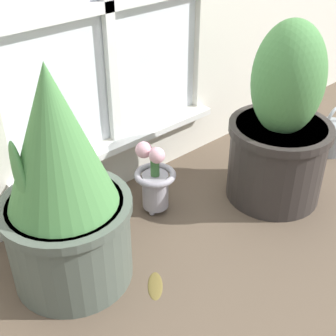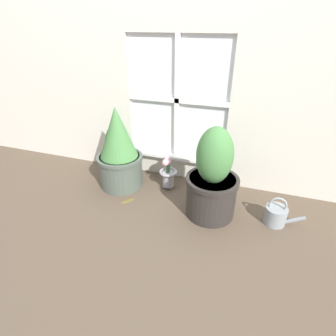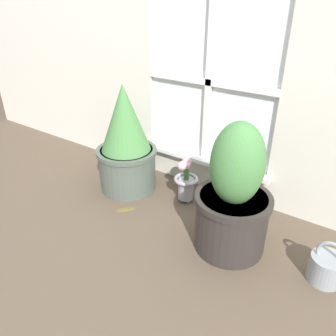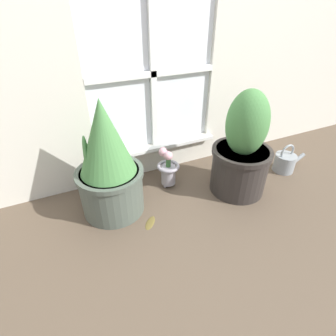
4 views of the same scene
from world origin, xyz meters
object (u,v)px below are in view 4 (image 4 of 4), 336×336
flower_vase (168,169)px  watering_can (285,162)px  potted_plant_right (242,152)px  potted_plant_left (108,165)px

flower_vase → watering_can: flower_vase is taller
potted_plant_right → watering_can: bearing=4.4°
potted_plant_right → watering_can: size_ratio=2.51×
potted_plant_right → watering_can: potted_plant_right is taller
watering_can → flower_vase: bearing=167.5°
flower_vase → potted_plant_left: bearing=-168.8°
potted_plant_right → flower_vase: bearing=150.8°
watering_can → potted_plant_right: bearing=-175.6°
potted_plant_left → flower_vase: potted_plant_left is taller
flower_vase → watering_can: size_ratio=1.05×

